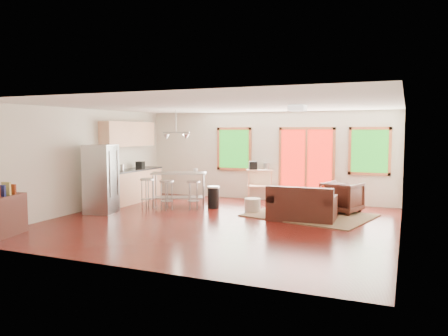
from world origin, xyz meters
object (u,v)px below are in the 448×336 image
at_px(loveseat, 302,207).
at_px(island, 179,183).
at_px(ottoman, 293,200).
at_px(kitchen_cart, 259,174).
at_px(rug, 310,215).
at_px(coffee_table, 314,201).
at_px(armchair, 342,196).
at_px(refrigerator, 101,179).

relative_size(loveseat, island, 0.97).
xyz_separation_m(ottoman, kitchen_cart, (-1.25, 0.89, 0.57)).
distance_m(rug, coffee_table, 0.39).
bearing_deg(loveseat, armchair, 58.37).
height_order(island, kitchen_cart, kitchen_cart).
bearing_deg(kitchen_cart, ottoman, -35.33).
distance_m(rug, kitchen_cart, 2.69).
xyz_separation_m(rug, ottoman, (-0.62, 0.88, 0.21)).
bearing_deg(coffee_table, loveseat, -97.53).
distance_m(refrigerator, kitchen_cart, 4.52).
bearing_deg(ottoman, loveseat, -69.40).
bearing_deg(rug, loveseat, -96.26).
relative_size(rug, loveseat, 1.80).
relative_size(armchair, kitchen_cart, 0.75).
relative_size(coffee_table, ottoman, 1.61).
xyz_separation_m(rug, kitchen_cart, (-1.87, 1.77, 0.77)).
bearing_deg(island, coffee_table, 4.43).
bearing_deg(loveseat, kitchen_cart, 125.69).
height_order(loveseat, ottoman, loveseat).
relative_size(loveseat, kitchen_cart, 1.32).
distance_m(armchair, refrigerator, 6.01).
distance_m(island, kitchen_cart, 2.46).
height_order(armchair, ottoman, armchair).
bearing_deg(loveseat, rug, 82.01).
xyz_separation_m(refrigerator, kitchen_cart, (3.00, 3.38, -0.06)).
bearing_deg(refrigerator, loveseat, 1.20).
relative_size(rug, refrigerator, 1.61).
bearing_deg(ottoman, coffee_table, -43.81).
bearing_deg(rug, armchair, 45.50).
xyz_separation_m(coffee_table, armchair, (0.62, 0.44, 0.11)).
relative_size(ottoman, kitchen_cart, 0.58).
relative_size(ottoman, refrigerator, 0.39).
relative_size(armchair, refrigerator, 0.51).
bearing_deg(island, rug, 0.57).
bearing_deg(island, armchair, 9.63).
xyz_separation_m(armchair, kitchen_cart, (-2.54, 1.09, 0.36)).
distance_m(armchair, island, 4.27).
distance_m(rug, loveseat, 0.67).
height_order(coffee_table, kitchen_cart, kitchen_cart).
distance_m(loveseat, coffee_table, 0.84).
xyz_separation_m(loveseat, kitchen_cart, (-1.81, 2.36, 0.47)).
xyz_separation_m(ottoman, island, (-2.92, -0.92, 0.41)).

